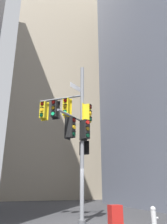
# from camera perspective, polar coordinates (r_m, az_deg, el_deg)

# --- Properties ---
(ground) EXTENTS (120.00, 120.00, 0.00)m
(ground) POSITION_cam_1_polar(r_m,az_deg,el_deg) (11.56, -0.41, -26.91)
(ground) COLOR #38383A
(building_mid_block) EXTENTS (15.13, 15.13, 40.49)m
(building_mid_block) POSITION_cam_1_polar(r_m,az_deg,el_deg) (42.09, -7.47, 7.62)
(building_mid_block) COLOR tan
(building_mid_block) RESTS_ON ground
(signal_pole_assembly) EXTENTS (2.59, 3.33, 8.27)m
(signal_pole_assembly) POSITION_cam_1_polar(r_m,az_deg,el_deg) (11.98, -3.08, -2.73)
(signal_pole_assembly) COLOR gray
(signal_pole_assembly) RESTS_ON ground
(fire_hydrant) EXTENTS (0.33, 0.23, 0.84)m
(fire_hydrant) POSITION_cam_1_polar(r_m,az_deg,el_deg) (10.91, 17.68, -24.28)
(fire_hydrant) COLOR silver
(fire_hydrant) RESTS_ON ground
(newspaper_box) EXTENTS (0.45, 0.36, 1.02)m
(newspaper_box) POSITION_cam_1_polar(r_m,az_deg,el_deg) (8.74, 8.29, -25.98)
(newspaper_box) COLOR red
(newspaper_box) RESTS_ON ground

